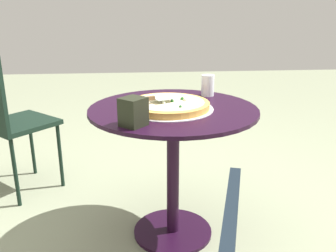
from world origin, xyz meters
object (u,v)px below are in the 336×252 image
napkin_dispenser (133,112)px  patio_chair_far (7,114)px  pizza_on_tray (168,105)px  patio_table (173,143)px  drinking_cup (208,85)px  pizza_server (153,99)px

napkin_dispenser → patio_chair_far: (-0.79, 0.80, -0.23)m
pizza_on_tray → patio_chair_far: (-0.95, 0.56, -0.18)m
patio_table → napkin_dispenser: size_ratio=6.93×
napkin_dispenser → patio_chair_far: bearing=-94.0°
drinking_cup → napkin_dispenser: 0.64m
pizza_on_tray → patio_chair_far: patio_chair_far is taller
drinking_cup → patio_chair_far: bearing=165.7°
pizza_on_tray → napkin_dispenser: 0.30m
patio_table → patio_chair_far: 1.11m
patio_table → pizza_server: bearing=-155.7°
patio_table → drinking_cup: size_ratio=7.21×
pizza_on_tray → patio_table: bearing=35.0°
patio_table → pizza_on_tray: bearing=-145.0°
patio_table → patio_chair_far: patio_chair_far is taller
patio_table → drinking_cup: 0.39m
patio_chair_far → patio_table: bearing=-28.8°
napkin_dispenser → patio_chair_far: patio_chair_far is taller
patio_table → patio_chair_far: (-0.98, 0.54, 0.01)m
patio_table → pizza_on_tray: 0.20m
pizza_server → patio_chair_far: bearing=146.6°
pizza_on_tray → patio_chair_far: size_ratio=0.47×
patio_table → napkin_dispenser: napkin_dispenser is taller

